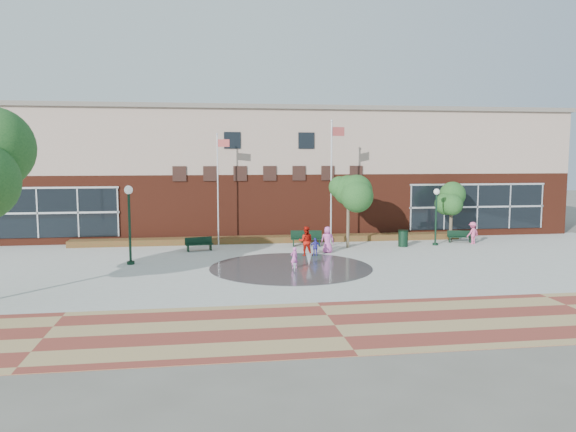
{
  "coord_description": "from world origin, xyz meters",
  "views": [
    {
      "loc": [
        -4.31,
        -25.24,
        5.81
      ],
      "look_at": [
        0.0,
        4.0,
        2.6
      ],
      "focal_mm": 35.0,
      "sensor_mm": 36.0,
      "label": 1
    }
  ],
  "objects": [
    {
      "name": "flagpole_right",
      "position": [
        3.63,
        9.55,
        4.49
      ],
      "size": [
        0.96,
        0.33,
        8.04
      ],
      "rotation": [
        0.0,
        0.0,
        0.26
      ],
      "color": "white",
      "rests_on": "ground"
    },
    {
      "name": "library_building",
      "position": [
        0.0,
        17.48,
        4.64
      ],
      "size": [
        44.4,
        10.4,
        9.2
      ],
      "color": "#5A2215",
      "rests_on": "ground"
    },
    {
      "name": "bench_mid",
      "position": [
        2.02,
        9.67,
        0.32
      ],
      "size": [
        2.05,
        0.8,
        1.0
      ],
      "rotation": [
        0.0,
        0.0,
        -0.13
      ],
      "color": "black",
      "rests_on": "ground"
    },
    {
      "name": "water_jet_b",
      "position": [
        -0.02,
        1.69,
        0.0
      ],
      "size": [
        0.21,
        0.21,
        0.46
      ],
      "primitive_type": "cone",
      "rotation": [
        3.14,
        0.0,
        0.0
      ],
      "color": "white",
      "rests_on": "ground"
    },
    {
      "name": "tree_small_right",
      "position": [
        12.15,
        10.54,
        2.96
      ],
      "size": [
        2.37,
        2.37,
        4.06
      ],
      "color": "#4E4131",
      "rests_on": "ground"
    },
    {
      "name": "tree_mid",
      "position": [
        4.49,
        8.68,
        3.3
      ],
      "size": [
        2.68,
        2.68,
        4.53
      ],
      "color": "#4E4131",
      "rests_on": "ground"
    },
    {
      "name": "bench_right",
      "position": [
        12.41,
        9.67,
        0.26
      ],
      "size": [
        1.65,
        0.83,
        0.8
      ],
      "rotation": [
        0.0,
        0.0,
        -0.25
      ],
      "color": "black",
      "rests_on": "ground"
    },
    {
      "name": "adult_red",
      "position": [
        1.38,
        6.3,
        0.86
      ],
      "size": [
        0.95,
        0.8,
        1.72
      ],
      "primitive_type": "imported",
      "rotation": [
        0.0,
        0.0,
        2.95
      ],
      "color": "red",
      "rests_on": "ground"
    },
    {
      "name": "adult_pink",
      "position": [
        2.84,
        7.11,
        0.8
      ],
      "size": [
        0.83,
        0.58,
        1.59
      ],
      "primitive_type": "imported",
      "rotation": [
        0.0,
        0.0,
        3.04
      ],
      "color": "#CE57AE",
      "rests_on": "ground"
    },
    {
      "name": "flagpole_left",
      "position": [
        -3.49,
        10.99,
        4.01
      ],
      "size": [
        0.84,
        0.23,
        7.21
      ],
      "rotation": [
        0.0,
        0.0,
        -0.19
      ],
      "color": "white",
      "rests_on": "ground"
    },
    {
      "name": "trash_can",
      "position": [
        8.09,
        8.62,
        0.55
      ],
      "size": [
        0.66,
        0.66,
        1.07
      ],
      "color": "black",
      "rests_on": "ground"
    },
    {
      "name": "lamp_left",
      "position": [
        -8.32,
        5.14,
        2.62
      ],
      "size": [
        0.45,
        0.45,
        4.21
      ],
      "color": "black",
      "rests_on": "ground"
    },
    {
      "name": "ground",
      "position": [
        0.0,
        0.0,
        0.0
      ],
      "size": [
        120.0,
        120.0,
        0.0
      ],
      "primitive_type": "plane",
      "color": "#666056",
      "rests_on": "ground"
    },
    {
      "name": "child_blue",
      "position": [
        1.9,
        6.1,
        0.54
      ],
      "size": [
        0.65,
        0.32,
        1.08
      ],
      "primitive_type": "imported",
      "rotation": [
        0.0,
        0.0,
        3.05
      ],
      "color": "#3C34B1",
      "rests_on": "ground"
    },
    {
      "name": "flower_bed",
      "position": [
        0.0,
        11.6,
        0.0
      ],
      "size": [
        26.0,
        1.2,
        0.4
      ],
      "primitive_type": "cube",
      "color": "maroon",
      "rests_on": "ground"
    },
    {
      "name": "bench_left",
      "position": [
        -4.74,
        8.86,
        0.27
      ],
      "size": [
        1.74,
        0.87,
        0.84
      ],
      "rotation": [
        0.0,
        0.0,
        0.25
      ],
      "color": "black",
      "rests_on": "ground"
    },
    {
      "name": "paver_band",
      "position": [
        0.0,
        -7.0,
        0.0
      ],
      "size": [
        46.0,
        6.0,
        0.01
      ],
      "primitive_type": "cube",
      "color": "brown",
      "rests_on": "ground"
    },
    {
      "name": "plaza_concrete",
      "position": [
        0.0,
        4.0,
        0.0
      ],
      "size": [
        46.0,
        18.0,
        0.01
      ],
      "primitive_type": "cube",
      "color": "#A8A8A0",
      "rests_on": "ground"
    },
    {
      "name": "splash_pad",
      "position": [
        0.0,
        3.0,
        0.0
      ],
      "size": [
        8.4,
        8.4,
        0.01
      ],
      "primitive_type": "cylinder",
      "color": "#383A3D",
      "rests_on": "ground"
    },
    {
      "name": "person_bench",
      "position": [
        12.98,
        8.99,
        0.73
      ],
      "size": [
        1.08,
        0.86,
        1.46
      ],
      "primitive_type": "imported",
      "rotation": [
        0.0,
        0.0,
        3.53
      ],
      "color": "#ED578F",
      "rests_on": "ground"
    },
    {
      "name": "child_splash",
      "position": [
        0.14,
        2.74,
        0.57
      ],
      "size": [
        0.49,
        0.41,
        1.13
      ],
      "primitive_type": "imported",
      "rotation": [
        0.0,
        0.0,
        3.53
      ],
      "color": "#E35CBB",
      "rests_on": "ground"
    },
    {
      "name": "water_jet_a",
      "position": [
        0.98,
        3.16,
        0.0
      ],
      "size": [
        0.34,
        0.34,
        0.66
      ],
      "primitive_type": "cone",
      "rotation": [
        3.14,
        0.0,
        0.0
      ],
      "color": "white",
      "rests_on": "ground"
    },
    {
      "name": "lamp_right",
      "position": [
        10.34,
        8.84,
        2.29
      ],
      "size": [
        0.39,
        0.39,
        3.68
      ],
      "color": "black",
      "rests_on": "ground"
    }
  ]
}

